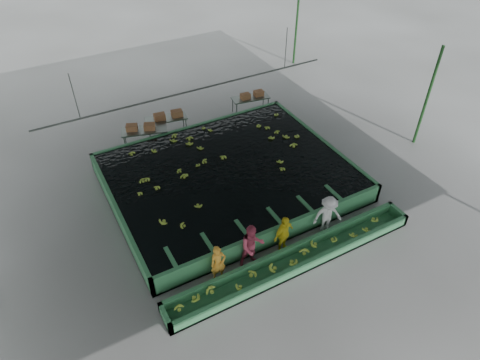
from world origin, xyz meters
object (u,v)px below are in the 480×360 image
worker_d (328,215)px  worker_c (284,234)px  packing_table_mid (167,126)px  box_stack_right (252,97)px  packing_table_left (146,138)px  packing_table_right (250,105)px  box_stack_left (141,130)px  box_stack_mid (169,118)px  worker_a (218,263)px  flotation_tank (229,177)px  worker_b (252,246)px  sorting_trough (295,260)px

worker_d → worker_c: bearing=-162.2°
packing_table_mid → box_stack_right: bearing=-2.3°
worker_c → packing_table_left: worker_c is taller
packing_table_right → box_stack_left: size_ratio=1.48×
packing_table_right → box_stack_mid: size_ratio=1.41×
worker_c → worker_d: 1.99m
worker_a → packing_table_mid: worker_a is taller
worker_c → packing_table_mid: worker_c is taller
flotation_tank → packing_table_right: 6.38m
box_stack_mid → box_stack_right: bearing=-1.5°
packing_table_right → box_stack_mid: bearing=178.8°
worker_b → packing_table_mid: size_ratio=0.88×
sorting_trough → worker_a: size_ratio=6.59×
box_stack_mid → packing_table_left: bearing=-160.7°
box_stack_left → box_stack_mid: bearing=16.0°
packing_table_mid → box_stack_right: size_ratio=1.58×
worker_c → box_stack_left: worker_c is taller
worker_a → worker_d: bearing=4.7°
worker_d → packing_table_mid: 9.91m
worker_d → flotation_tank: bearing=132.6°
worker_a → packing_table_right: bearing=59.3°
worker_b → worker_c: worker_b is taller
sorting_trough → packing_table_left: bearing=102.8°
worker_c → packing_table_mid: size_ratio=0.80×
flotation_tank → worker_a: (-2.66, -4.30, 0.31)m
worker_a → worker_d: size_ratio=0.88×
packing_table_mid → flotation_tank: bearing=-80.5°
flotation_tank → packing_table_right: packing_table_right is taller
worker_d → packing_table_right: (1.96, 9.31, -0.40)m
worker_c → box_stack_left: 9.25m
sorting_trough → worker_a: worker_a is taller
worker_a → worker_b: (1.33, 0.00, 0.16)m
packing_table_left → packing_table_mid: (1.33, 0.59, -0.02)m
worker_c → packing_table_mid: bearing=79.6°
box_stack_left → box_stack_right: (6.37, 0.33, -0.07)m
packing_table_right → box_stack_mid: (-4.70, 0.10, 0.48)m
packing_table_right → box_stack_mid: box_stack_mid is taller
packing_table_mid → box_stack_left: size_ratio=1.52×
worker_c → box_stack_right: bearing=50.9°
flotation_tank → worker_b: (-1.33, -4.30, 0.47)m
worker_a → packing_table_left: worker_a is taller
sorting_trough → packing_table_mid: bearing=94.8°
box_stack_left → sorting_trough: bearing=-76.5°
worker_d → packing_table_mid: size_ratio=0.83×
flotation_tank → worker_a: 5.06m
flotation_tank → worker_d: bearing=-65.2°
flotation_tank → packing_table_left: packing_table_left is taller
worker_b → worker_d: 3.31m
worker_c → flotation_tank: bearing=74.4°
packing_table_mid → box_stack_right: box_stack_right is taller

